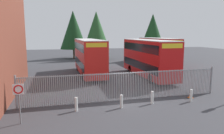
% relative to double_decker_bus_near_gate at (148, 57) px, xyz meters
% --- Properties ---
extents(ground_plane, '(100.00, 100.00, 0.00)m').
position_rel_double_decker_bus_near_gate_xyz_m(ground_plane, '(-5.40, 0.12, -2.42)').
color(ground_plane, '#3D3D42').
extents(palisade_fence, '(15.81, 0.14, 2.35)m').
position_rel_double_decker_bus_near_gate_xyz_m(palisade_fence, '(-5.40, -7.88, -1.24)').
color(palisade_fence, gray).
rests_on(palisade_fence, ground).
extents(double_decker_bus_near_gate, '(2.54, 10.81, 4.42)m').
position_rel_double_decker_bus_near_gate_xyz_m(double_decker_bus_near_gate, '(0.00, 0.00, 0.00)').
color(double_decker_bus_near_gate, red).
rests_on(double_decker_bus_near_gate, ground).
extents(double_decker_bus_behind_fence_left, '(2.54, 10.81, 4.42)m').
position_rel_double_decker_bus_near_gate_xyz_m(double_decker_bus_behind_fence_left, '(-6.54, 3.23, 0.00)').
color(double_decker_bus_behind_fence_left, red).
rests_on(double_decker_bus_behind_fence_left, ground).
extents(double_decker_bus_behind_fence_right, '(2.54, 10.81, 4.42)m').
position_rel_double_decker_bus_near_gate_xyz_m(double_decker_bus_behind_fence_right, '(5.95, 9.25, 0.00)').
color(double_decker_bus_behind_fence_right, red).
rests_on(double_decker_bus_behind_fence_right, ground).
extents(bollard_near_left, '(0.20, 0.20, 0.95)m').
position_rel_double_decker_bus_near_gate_xyz_m(bollard_near_left, '(-9.30, -9.41, -1.95)').
color(bollard_near_left, silver).
rests_on(bollard_near_left, ground).
extents(bollard_center_front, '(0.20, 0.20, 0.95)m').
position_rel_double_decker_bus_near_gate_xyz_m(bollard_center_front, '(-6.21, -9.61, -1.95)').
color(bollard_center_front, silver).
rests_on(bollard_center_front, ground).
extents(bollard_near_right, '(0.20, 0.20, 0.95)m').
position_rel_double_decker_bus_near_gate_xyz_m(bollard_near_right, '(-3.75, -9.30, -1.95)').
color(bollard_near_right, silver).
rests_on(bollard_near_right, ground).
extents(bollard_far_right, '(0.20, 0.20, 0.95)m').
position_rel_double_decker_bus_near_gate_xyz_m(bollard_far_right, '(-0.67, -9.55, -1.95)').
color(bollard_far_right, silver).
rests_on(bollard_far_right, ground).
extents(traffic_cone_by_gate, '(0.34, 0.34, 0.59)m').
position_rel_double_decker_bus_near_gate_xyz_m(traffic_cone_by_gate, '(-0.13, -8.73, -2.13)').
color(traffic_cone_by_gate, orange).
rests_on(traffic_cone_by_gate, ground).
extents(speed_limit_sign_post, '(0.60, 0.14, 2.40)m').
position_rel_double_decker_bus_near_gate_xyz_m(speed_limit_sign_post, '(-12.58, -10.71, -0.65)').
color(speed_limit_sign_post, slate).
rests_on(speed_limit_sign_post, ground).
extents(tree_tall_back, '(4.81, 4.81, 8.98)m').
position_rel_double_decker_bus_near_gate_xyz_m(tree_tall_back, '(8.02, 16.01, 3.11)').
color(tree_tall_back, '#4C3823').
rests_on(tree_tall_back, ground).
extents(tree_short_side, '(5.29, 5.29, 9.52)m').
position_rel_double_decker_bus_near_gate_xyz_m(tree_short_side, '(-2.57, 19.51, 3.31)').
color(tree_short_side, '#4C3823').
rests_on(tree_short_side, ground).
extents(tree_mid_row, '(5.45, 5.45, 9.78)m').
position_rel_double_decker_bus_near_gate_xyz_m(tree_mid_row, '(-6.92, 22.00, 3.46)').
color(tree_mid_row, '#4C3823').
rests_on(tree_mid_row, ground).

